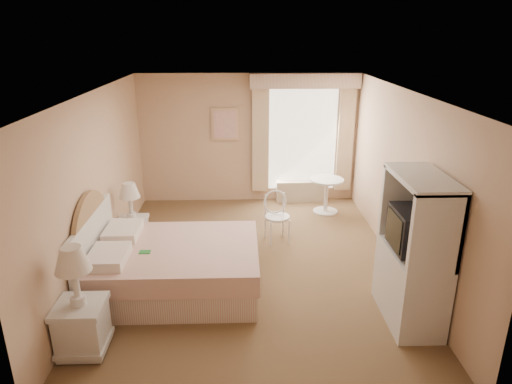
{
  "coord_description": "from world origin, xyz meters",
  "views": [
    {
      "loc": [
        -0.15,
        -5.92,
        3.25
      ],
      "look_at": [
        0.06,
        0.3,
        1.03
      ],
      "focal_mm": 32.0,
      "sensor_mm": 36.0,
      "label": 1
    }
  ],
  "objects_px": {
    "nightstand_far": "(133,225)",
    "cafe_chair": "(276,212)",
    "nightstand_near": "(80,314)",
    "armoire": "(413,262)",
    "round_table": "(326,190)",
    "bed": "(168,265)"
  },
  "relations": [
    {
      "from": "nightstand_far",
      "to": "cafe_chair",
      "type": "xyz_separation_m",
      "value": [
        2.25,
        0.27,
        0.07
      ]
    },
    {
      "from": "nightstand_near",
      "to": "armoire",
      "type": "xyz_separation_m",
      "value": [
        3.65,
        0.49,
        0.28
      ]
    },
    {
      "from": "round_table",
      "to": "cafe_chair",
      "type": "distance_m",
      "value": 1.55
    },
    {
      "from": "bed",
      "to": "nightstand_far",
      "type": "xyz_separation_m",
      "value": [
        -0.72,
        1.21,
        0.05
      ]
    },
    {
      "from": "nightstand_far",
      "to": "round_table",
      "type": "xyz_separation_m",
      "value": [
        3.27,
        1.43,
        0.03
      ]
    },
    {
      "from": "bed",
      "to": "nightstand_near",
      "type": "distance_m",
      "value": 1.42
    },
    {
      "from": "nightstand_near",
      "to": "cafe_chair",
      "type": "distance_m",
      "value": 3.51
    },
    {
      "from": "nightstand_near",
      "to": "nightstand_far",
      "type": "bearing_deg",
      "value": 90.0
    },
    {
      "from": "round_table",
      "to": "nightstand_near",
      "type": "bearing_deg",
      "value": -130.33
    },
    {
      "from": "nightstand_near",
      "to": "nightstand_far",
      "type": "relative_size",
      "value": 1.13
    },
    {
      "from": "nightstand_far",
      "to": "cafe_chair",
      "type": "relative_size",
      "value": 1.3
    },
    {
      "from": "nightstand_near",
      "to": "bed",
      "type": "bearing_deg",
      "value": 59.38
    },
    {
      "from": "nightstand_near",
      "to": "nightstand_far",
      "type": "distance_m",
      "value": 2.43
    },
    {
      "from": "bed",
      "to": "armoire",
      "type": "xyz_separation_m",
      "value": [
        2.93,
        -0.73,
        0.39
      ]
    },
    {
      "from": "nightstand_near",
      "to": "round_table",
      "type": "xyz_separation_m",
      "value": [
        3.27,
        3.86,
        -0.02
      ]
    },
    {
      "from": "round_table",
      "to": "cafe_chair",
      "type": "bearing_deg",
      "value": -131.42
    },
    {
      "from": "cafe_chair",
      "to": "armoire",
      "type": "distance_m",
      "value": 2.63
    },
    {
      "from": "round_table",
      "to": "cafe_chair",
      "type": "xyz_separation_m",
      "value": [
        -1.02,
        -1.16,
        0.04
      ]
    },
    {
      "from": "round_table",
      "to": "armoire",
      "type": "bearing_deg",
      "value": -83.59
    },
    {
      "from": "nightstand_near",
      "to": "armoire",
      "type": "relative_size",
      "value": 0.68
    },
    {
      "from": "nightstand_near",
      "to": "armoire",
      "type": "distance_m",
      "value": 3.7
    },
    {
      "from": "round_table",
      "to": "cafe_chair",
      "type": "height_order",
      "value": "cafe_chair"
    }
  ]
}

